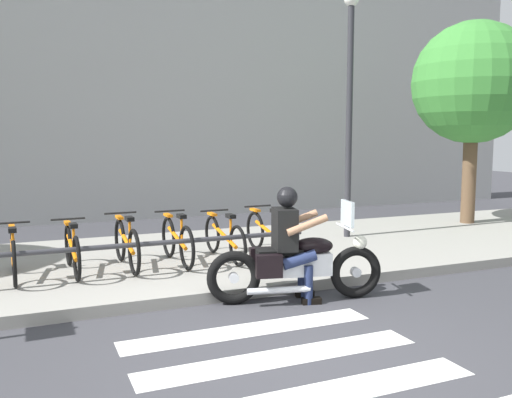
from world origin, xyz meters
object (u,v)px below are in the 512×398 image
(motorcycle, at_px, (297,265))
(bicycle_2, at_px, (127,244))
(bicycle_0, at_px, (13,254))
(bicycle_3, at_px, (177,240))
(rider, at_px, (291,236))
(bicycle_5, at_px, (268,234))
(bike_rack, at_px, (161,245))
(street_lamp, at_px, (350,96))
(bicycle_1, at_px, (72,249))
(bicycle_4, at_px, (224,238))
(tree_near_rack, at_px, (473,84))

(motorcycle, height_order, bicycle_2, motorcycle)
(motorcycle, relative_size, bicycle_0, 1.41)
(bicycle_0, bearing_deg, bicycle_3, -0.02)
(motorcycle, bearing_deg, rider, 164.62)
(bicycle_2, relative_size, bicycle_5, 1.00)
(rider, relative_size, bicycle_3, 0.91)
(bicycle_2, xyz_separation_m, bicycle_5, (2.27, 0.00, -0.00))
(motorcycle, height_order, bike_rack, motorcycle)
(bicycle_3, relative_size, bike_rack, 0.37)
(bicycle_5, xyz_separation_m, street_lamp, (2.10, 0.93, 2.33))
(motorcycle, bearing_deg, street_lamp, 48.20)
(bicycle_5, bearing_deg, motorcycle, -103.99)
(bicycle_1, xyz_separation_m, bicycle_4, (2.27, 0.00, 0.00))
(bicycle_4, distance_m, street_lamp, 3.81)
(rider, relative_size, bike_rack, 0.33)
(bicycle_0, relative_size, bicycle_4, 0.94)
(bicycle_0, xyz_separation_m, bicycle_5, (3.79, -0.00, 0.02))
(tree_near_rack, bearing_deg, motorcycle, -151.27)
(bicycle_2, distance_m, bicycle_4, 1.51)
(bicycle_2, distance_m, bicycle_3, 0.76)
(bicycle_1, bearing_deg, bicycle_3, -0.03)
(bicycle_0, distance_m, bicycle_3, 2.27)
(bike_rack, relative_size, street_lamp, 0.93)
(bike_rack, bearing_deg, bicycle_5, 16.31)
(bicycle_1, xyz_separation_m, bicycle_2, (0.76, -0.00, 0.02))
(bicycle_1, relative_size, bicycle_2, 0.98)
(bicycle_0, height_order, bike_rack, bicycle_0)
(bicycle_5, bearing_deg, rider, -106.15)
(bicycle_3, height_order, bicycle_5, same)
(bike_rack, xyz_separation_m, street_lamp, (3.99, 1.48, 2.27))
(bicycle_2, xyz_separation_m, bicycle_3, (0.76, 0.00, -0.00))
(bicycle_2, distance_m, street_lamp, 5.03)
(bicycle_1, distance_m, bike_rack, 1.27)
(motorcycle, relative_size, bicycle_2, 1.35)
(bicycle_1, relative_size, bicycle_3, 1.01)
(bicycle_5, relative_size, tree_near_rack, 0.36)
(rider, xyz_separation_m, street_lamp, (2.66, 2.87, 2.00))
(bicycle_1, height_order, bicycle_4, bicycle_4)
(bike_rack, bearing_deg, bicycle_3, 55.65)
(bicycle_1, xyz_separation_m, tree_near_rack, (8.54, 1.33, 2.73))
(rider, bearing_deg, bicycle_0, 148.88)
(bicycle_3, bearing_deg, street_lamp, 14.39)
(bicycle_1, relative_size, bicycle_5, 0.97)
(rider, distance_m, bicycle_3, 2.19)
(bicycle_3, xyz_separation_m, street_lamp, (3.61, 0.93, 2.33))
(bicycle_3, bearing_deg, bicycle_2, -180.00)
(bicycle_3, bearing_deg, bike_rack, -124.35)
(motorcycle, xyz_separation_m, bicycle_3, (-1.02, 1.96, 0.04))
(tree_near_rack, bearing_deg, bike_rack, -165.76)
(motorcycle, height_order, bicycle_0, motorcycle)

